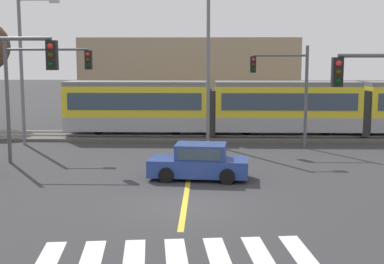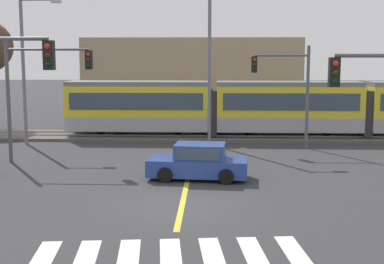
{
  "view_description": "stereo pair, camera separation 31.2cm",
  "coord_description": "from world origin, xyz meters",
  "px_view_note": "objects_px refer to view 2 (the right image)",
  "views": [
    {
      "loc": [
        0.79,
        -18.11,
        5.18
      ],
      "look_at": [
        0.05,
        7.1,
        1.6
      ],
      "focal_mm": 50.0,
      "sensor_mm": 36.0,
      "label": 1
    },
    {
      "loc": [
        1.11,
        -18.1,
        5.18
      ],
      "look_at": [
        0.05,
        7.1,
        1.6
      ],
      "focal_mm": 50.0,
      "sensor_mm": 36.0,
      "label": 2
    }
  ],
  "objects_px": {
    "sedan_crossing": "(198,163)",
    "street_lamp_centre": "(212,56)",
    "street_lamp_west": "(27,61)",
    "light_rail_tram": "(288,106)",
    "traffic_light_far_right": "(288,82)",
    "traffic_light_mid_left": "(37,81)"
  },
  "relations": [
    {
      "from": "sedan_crossing",
      "to": "traffic_light_far_right",
      "type": "bearing_deg",
      "value": 58.67
    },
    {
      "from": "street_lamp_centre",
      "to": "sedan_crossing",
      "type": "bearing_deg",
      "value": -93.37
    },
    {
      "from": "light_rail_tram",
      "to": "traffic_light_mid_left",
      "type": "relative_size",
      "value": 4.6
    },
    {
      "from": "sedan_crossing",
      "to": "street_lamp_centre",
      "type": "relative_size",
      "value": 0.46
    },
    {
      "from": "traffic_light_mid_left",
      "to": "traffic_light_far_right",
      "type": "bearing_deg",
      "value": 20.13
    },
    {
      "from": "street_lamp_west",
      "to": "street_lamp_centre",
      "type": "bearing_deg",
      "value": 0.98
    },
    {
      "from": "light_rail_tram",
      "to": "street_lamp_west",
      "type": "xyz_separation_m",
      "value": [
        -15.61,
        -2.89,
        2.87
      ]
    },
    {
      "from": "light_rail_tram",
      "to": "street_lamp_west",
      "type": "distance_m",
      "value": 16.13
    },
    {
      "from": "sedan_crossing",
      "to": "street_lamp_west",
      "type": "distance_m",
      "value": 14.11
    },
    {
      "from": "light_rail_tram",
      "to": "sedan_crossing",
      "type": "relative_size",
      "value": 6.48
    },
    {
      "from": "light_rail_tram",
      "to": "traffic_light_far_right",
      "type": "relative_size",
      "value": 4.85
    },
    {
      "from": "street_lamp_west",
      "to": "street_lamp_centre",
      "type": "xyz_separation_m",
      "value": [
        10.79,
        0.19,
        0.29
      ]
    },
    {
      "from": "light_rail_tram",
      "to": "traffic_light_far_right",
      "type": "xyz_separation_m",
      "value": [
        -0.55,
        -3.73,
        1.7
      ]
    },
    {
      "from": "street_lamp_west",
      "to": "street_lamp_centre",
      "type": "relative_size",
      "value": 0.92
    },
    {
      "from": "street_lamp_west",
      "to": "street_lamp_centre",
      "type": "height_order",
      "value": "street_lamp_centre"
    },
    {
      "from": "street_lamp_west",
      "to": "street_lamp_centre",
      "type": "distance_m",
      "value": 10.79
    },
    {
      "from": "traffic_light_far_right",
      "to": "traffic_light_mid_left",
      "type": "distance_m",
      "value": 13.52
    },
    {
      "from": "traffic_light_mid_left",
      "to": "street_lamp_west",
      "type": "bearing_deg",
      "value": 113.37
    },
    {
      "from": "sedan_crossing",
      "to": "street_lamp_centre",
      "type": "xyz_separation_m",
      "value": [
        0.52,
        8.9,
        4.51
      ]
    },
    {
      "from": "street_lamp_centre",
      "to": "traffic_light_mid_left",
      "type": "bearing_deg",
      "value": -146.02
    },
    {
      "from": "traffic_light_far_right",
      "to": "street_lamp_west",
      "type": "relative_size",
      "value": 0.67
    },
    {
      "from": "sedan_crossing",
      "to": "traffic_light_mid_left",
      "type": "xyz_separation_m",
      "value": [
        -7.89,
        3.23,
        3.29
      ]
    }
  ]
}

